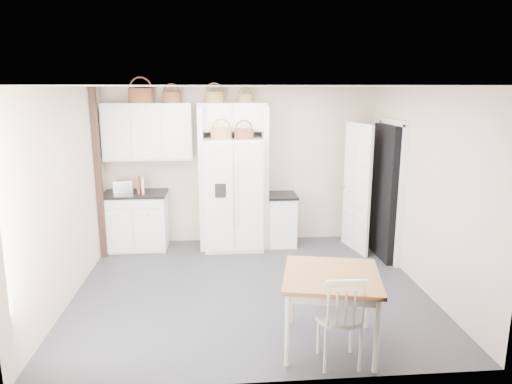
{
  "coord_description": "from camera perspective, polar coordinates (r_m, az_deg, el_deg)",
  "views": [
    {
      "loc": [
        -0.38,
        -5.59,
        2.58
      ],
      "look_at": [
        0.11,
        0.4,
        1.21
      ],
      "focal_mm": 32.0,
      "sensor_mm": 36.0,
      "label": 1
    }
  ],
  "objects": [
    {
      "name": "floor",
      "position": [
        6.17,
        -0.75,
        -11.84
      ],
      "size": [
        4.5,
        4.5,
        0.0
      ],
      "primitive_type": "plane",
      "color": "#33333B",
      "rests_on": "ground"
    },
    {
      "name": "ceiling",
      "position": [
        5.6,
        -0.83,
        13.08
      ],
      "size": [
        4.5,
        4.5,
        0.0
      ],
      "primitive_type": "plane",
      "color": "white",
      "rests_on": "wall_back"
    },
    {
      "name": "wall_back",
      "position": [
        7.71,
        -1.82,
        3.31
      ],
      "size": [
        4.5,
        0.0,
        4.5
      ],
      "primitive_type": "plane",
      "rotation": [
        1.57,
        0.0,
        0.0
      ],
      "color": "beige",
      "rests_on": "floor"
    },
    {
      "name": "wall_left",
      "position": [
        6.03,
        -22.64,
        -0.38
      ],
      "size": [
        0.0,
        4.0,
        4.0
      ],
      "primitive_type": "plane",
      "rotation": [
        1.57,
        0.0,
        1.57
      ],
      "color": "beige",
      "rests_on": "floor"
    },
    {
      "name": "wall_right",
      "position": [
        6.31,
        20.04,
        0.39
      ],
      "size": [
        0.0,
        4.0,
        4.0
      ],
      "primitive_type": "plane",
      "rotation": [
        1.57,
        0.0,
        -1.57
      ],
      "color": "beige",
      "rests_on": "floor"
    },
    {
      "name": "refrigerator",
      "position": [
        7.43,
        -2.81,
        -0.21
      ],
      "size": [
        0.93,
        0.75,
        1.8
      ],
      "primitive_type": "cube",
      "color": "white",
      "rests_on": "floor"
    },
    {
      "name": "base_cab_left",
      "position": [
        7.72,
        -14.7,
        -3.6
      ],
      "size": [
        0.97,
        0.61,
        0.9
      ],
      "primitive_type": "cube",
      "color": "white",
      "rests_on": "floor"
    },
    {
      "name": "base_cab_right",
      "position": [
        7.67,
        3.13,
        -3.56
      ],
      "size": [
        0.47,
        0.56,
        0.82
      ],
      "primitive_type": "cube",
      "color": "white",
      "rests_on": "floor"
    },
    {
      "name": "dining_table",
      "position": [
        4.81,
        9.29,
        -14.38
      ],
      "size": [
        1.11,
        1.11,
        0.78
      ],
      "primitive_type": "cube",
      "rotation": [
        0.0,
        0.0,
        -0.21
      ],
      "color": "brown",
      "rests_on": "floor"
    },
    {
      "name": "windsor_chair",
      "position": [
        4.52,
        10.43,
        -15.09
      ],
      "size": [
        0.47,
        0.43,
        0.95
      ],
      "primitive_type": "cube",
      "rotation": [
        0.0,
        0.0,
        -0.02
      ],
      "color": "white",
      "rests_on": "floor"
    },
    {
      "name": "counter_left",
      "position": [
        7.6,
        -14.89,
        -0.2
      ],
      "size": [
        1.01,
        0.65,
        0.04
      ],
      "primitive_type": "cube",
      "color": "black",
      "rests_on": "base_cab_left"
    },
    {
      "name": "counter_right",
      "position": [
        7.56,
        3.17,
        -0.44
      ],
      "size": [
        0.5,
        0.6,
        0.04
      ],
      "primitive_type": "cube",
      "color": "black",
      "rests_on": "base_cab_right"
    },
    {
      "name": "toaster",
      "position": [
        7.61,
        -16.3,
        0.67
      ],
      "size": [
        0.32,
        0.22,
        0.2
      ],
      "primitive_type": "cube",
      "rotation": [
        0.0,
        0.0,
        0.18
      ],
      "color": "silver",
      "rests_on": "counter_left"
    },
    {
      "name": "cookbook_red",
      "position": [
        7.48,
        -14.42,
        0.8
      ],
      "size": [
        0.05,
        0.18,
        0.26
      ],
      "primitive_type": "cube",
      "rotation": [
        0.0,
        0.0,
        0.08
      ],
      "color": "#A42C1E",
      "rests_on": "counter_left"
    },
    {
      "name": "cookbook_cream",
      "position": [
        7.47,
        -13.96,
        0.78
      ],
      "size": [
        0.06,
        0.17,
        0.25
      ],
      "primitive_type": "cube",
      "rotation": [
        0.0,
        0.0,
        0.16
      ],
      "color": "beige",
      "rests_on": "counter_left"
    },
    {
      "name": "basket_upper_b",
      "position": [
        7.52,
        -14.17,
        11.61
      ],
      "size": [
        0.39,
        0.39,
        0.23
      ],
      "primitive_type": "cylinder",
      "color": "brown",
      "rests_on": "upper_cabinet"
    },
    {
      "name": "basket_upper_c",
      "position": [
        7.46,
        -10.48,
        11.54
      ],
      "size": [
        0.29,
        0.29,
        0.17
      ],
      "primitive_type": "cylinder",
      "color": "brown",
      "rests_on": "upper_cabinet"
    },
    {
      "name": "basket_bridge_a",
      "position": [
        7.42,
        -5.22,
        11.72
      ],
      "size": [
        0.31,
        0.31,
        0.17
      ],
      "primitive_type": "cylinder",
      "color": "olive",
      "rests_on": "bridge_cabinet"
    },
    {
      "name": "basket_bridge_b",
      "position": [
        7.44,
        -1.38,
        11.63
      ],
      "size": [
        0.24,
        0.24,
        0.14
      ],
      "primitive_type": "cylinder",
      "color": "olive",
      "rests_on": "bridge_cabinet"
    },
    {
      "name": "basket_fridge_a",
      "position": [
        7.16,
        -4.37,
        7.3
      ],
      "size": [
        0.32,
        0.32,
        0.17
      ],
      "primitive_type": "cylinder",
      "color": "olive",
      "rests_on": "refrigerator"
    },
    {
      "name": "basket_fridge_b",
      "position": [
        7.17,
        -1.52,
        7.28
      ],
      "size": [
        0.3,
        0.3,
        0.16
      ],
      "primitive_type": "cylinder",
      "color": "brown",
      "rests_on": "refrigerator"
    },
    {
      "name": "upper_cabinet",
      "position": [
        7.54,
        -13.35,
        7.35
      ],
      "size": [
        1.4,
        0.34,
        0.9
      ],
      "primitive_type": "cube",
      "color": "white",
      "rests_on": "wall_back"
    },
    {
      "name": "bridge_cabinet",
      "position": [
        7.44,
        -2.97,
        9.35
      ],
      "size": [
        1.12,
        0.34,
        0.45
      ],
      "primitive_type": "cube",
      "color": "white",
      "rests_on": "wall_back"
    },
    {
      "name": "fridge_panel_left",
      "position": [
        7.43,
        -6.78,
        1.7
      ],
      "size": [
        0.08,
        0.6,
        2.3
      ],
      "primitive_type": "cube",
      "color": "white",
      "rests_on": "floor"
    },
    {
      "name": "fridge_panel_right",
      "position": [
        7.47,
        1.07,
        1.83
      ],
      "size": [
        0.08,
        0.6,
        2.3
      ],
      "primitive_type": "cube",
      "color": "white",
      "rests_on": "floor"
    },
    {
      "name": "trim_post",
      "position": [
        7.29,
        -19.1,
        2.05
      ],
      "size": [
        0.09,
        0.09,
        2.6
      ],
      "primitive_type": "cube",
      "color": "#472D1D",
      "rests_on": "floor"
    },
    {
      "name": "doorway_void",
      "position": [
        7.23,
        15.98,
        -0.04
      ],
      "size": [
        0.18,
        0.85,
        2.05
      ],
      "primitive_type": "cube",
      "color": "black",
      "rests_on": "floor"
    },
    {
      "name": "door_slab",
      "position": [
        7.43,
        12.48,
        0.48
      ],
      "size": [
        0.21,
        0.79,
        2.05
      ],
      "primitive_type": "cube",
      "rotation": [
        0.0,
        0.0,
        -1.36
      ],
      "color": "white",
      "rests_on": "floor"
    }
  ]
}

